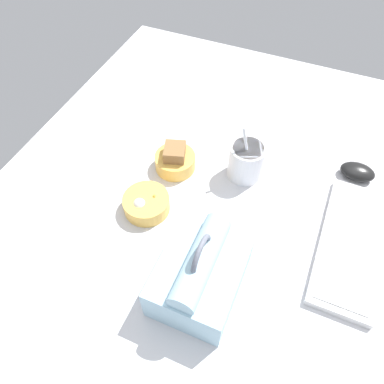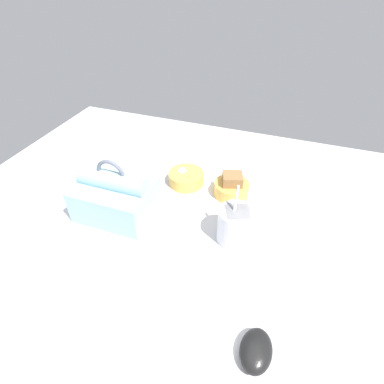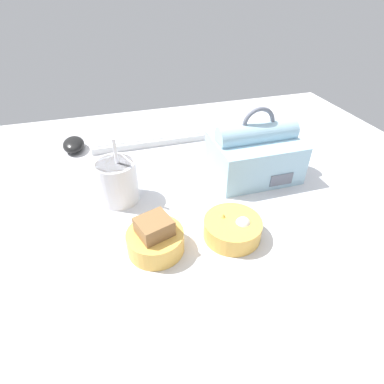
{
  "view_description": "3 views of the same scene",
  "coord_description": "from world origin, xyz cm",
  "views": [
    {
      "loc": [
        49.23,
        16.29,
        75.85
      ],
      "look_at": [
        0.18,
        -4.55,
        7.0
      ],
      "focal_mm": 35.0,
      "sensor_mm": 36.0,
      "label": 1
    },
    {
      "loc": [
        -21.7,
        57.1,
        60.15
      ],
      "look_at": [
        0.18,
        -4.55,
        7.0
      ],
      "focal_mm": 28.0,
      "sensor_mm": 36.0,
      "label": 2
    },
    {
      "loc": [
        -13.74,
        -51.92,
        44.05
      ],
      "look_at": [
        0.18,
        -4.55,
        7.0
      ],
      "focal_mm": 28.0,
      "sensor_mm": 36.0,
      "label": 3
    }
  ],
  "objects": [
    {
      "name": "desk_surface",
      "position": [
        0.0,
        0.0,
        1.0
      ],
      "size": [
        140.0,
        110.0,
        2.0
      ],
      "color": "silver",
      "rests_on": "ground"
    },
    {
      "name": "keyboard",
      "position": [
        -2.83,
        32.54,
        3.02
      ],
      "size": [
        34.23,
        13.25,
        2.1
      ],
      "color": "silver",
      "rests_on": "desk_surface"
    },
    {
      "name": "lunch_bag",
      "position": [
        18.86,
        5.14,
        7.9
      ],
      "size": [
        20.18,
        15.99,
        17.53
      ],
      "color": "#9EC6DB",
      "rests_on": "desk_surface"
    },
    {
      "name": "soup_cup",
      "position": [
        -14.25,
        4.03,
        7.0
      ],
      "size": [
        8.89,
        8.89,
        15.93
      ],
      "color": "silver",
      "rests_on": "desk_surface"
    },
    {
      "name": "bento_bowl_sandwich",
      "position": [
        -9.33,
        -13.32,
        4.72
      ],
      "size": [
        10.45,
        10.45,
        7.28
      ],
      "color": "#EAB24C",
      "rests_on": "desk_surface"
    },
    {
      "name": "bento_bowl_snacks",
      "position": [
        5.45,
        -14.01,
        4.11
      ],
      "size": [
        11.09,
        11.09,
        4.91
      ],
      "color": "#EAB24C",
      "rests_on": "desk_surface"
    },
    {
      "name": "computer_mouse",
      "position": [
        -24.62,
        30.73,
        3.77
      ],
      "size": [
        5.9,
        8.61,
        3.53
      ],
      "color": "black",
      "rests_on": "desk_surface"
    }
  ]
}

